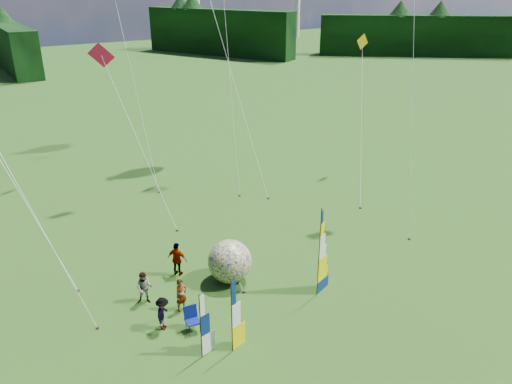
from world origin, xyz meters
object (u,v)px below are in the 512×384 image
bol_inflatable (230,261)px  spectator_c (163,314)px  camp_chair (193,320)px  kite_whale (231,58)px  side_banner_far (201,327)px  spectator_a (181,295)px  spectator_d (177,259)px  spectator_b (144,288)px  feather_banner_main (319,255)px  side_banner_left (232,318)px

bol_inflatable → spectator_c: bol_inflatable is taller
bol_inflatable → spectator_c: bearing=-158.4°
camp_chair → kite_whale: (11.46, 16.13, 8.40)m
side_banner_far → spectator_a: (0.64, 3.34, -0.66)m
kite_whale → spectator_d: bearing=-116.7°
bol_inflatable → camp_chair: bol_inflatable is taller
spectator_a → spectator_c: spectator_a is taller
spectator_d → kite_whale: size_ratio=0.11×
spectator_c → spectator_b: bearing=38.0°
kite_whale → feather_banner_main: bearing=-92.3°
feather_banner_main → kite_whale: size_ratio=0.26×
spectator_c → spectator_d: spectator_d is taller
bol_inflatable → spectator_d: size_ratio=1.20×
side_banner_left → spectator_c: side_banner_left is taller
side_banner_far → camp_chair: size_ratio=2.59×
spectator_a → kite_whale: kite_whale is taller
side_banner_left → side_banner_far: bearing=147.3°
feather_banner_main → spectator_c: feather_banner_main is taller
side_banner_far → spectator_c: 2.71m
side_banner_far → spectator_b: side_banner_far is taller
spectator_c → spectator_d: (2.38, 3.69, 0.14)m
spectator_b → camp_chair: 3.30m
spectator_c → spectator_d: bearing=5.9°
side_banner_left → bol_inflatable: bearing=46.8°
side_banner_far → kite_whale: 22.70m
feather_banner_main → camp_chair: bearing=152.7°
side_banner_far → side_banner_left: bearing=-29.6°
spectator_a → camp_chair: (-0.23, -1.64, -0.26)m
spectator_b → kite_whale: bearing=73.2°
side_banner_far → spectator_c: (-0.62, 2.55, -0.69)m
spectator_c → kite_whale: size_ratio=0.09×
side_banner_left → bol_inflatable: side_banner_left is taller
bol_inflatable → spectator_d: 2.83m
side_banner_left → spectator_a: (-0.58, 3.75, -0.89)m
spectator_d → side_banner_left: bearing=137.6°
spectator_c → kite_whale: kite_whale is taller
side_banner_left → side_banner_far: size_ratio=1.16×
side_banner_far → bol_inflatable: 5.76m
feather_banner_main → spectator_a: size_ratio=2.75×
side_banner_left → bol_inflatable: size_ratio=1.52×
side_banner_left → spectator_d: 6.71m
spectator_b → camp_chair: size_ratio=1.45×
side_banner_far → spectator_d: (1.76, 6.23, -0.55)m
side_banner_far → spectator_b: (-0.59, 4.83, -0.66)m
bol_inflatable → spectator_c: (-4.44, -1.75, -0.33)m
side_banner_left → camp_chair: (-0.81, 2.11, -1.15)m
spectator_d → camp_chair: 4.74m
spectator_b → kite_whale: (12.46, 13.01, 8.14)m
spectator_a → kite_whale: bearing=41.9°
feather_banner_main → spectator_c: bearing=147.4°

